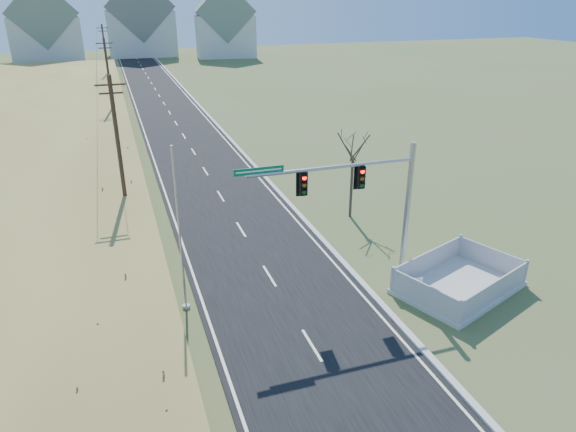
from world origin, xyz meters
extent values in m
plane|color=#465C2C|center=(0.00, 0.00, 0.00)|extent=(260.00, 260.00, 0.00)
cube|color=black|center=(0.00, 50.00, 0.03)|extent=(8.00, 180.00, 0.06)
cube|color=#B2AFA8|center=(4.15, 50.00, 0.09)|extent=(0.30, 180.00, 0.18)
cylinder|color=#422D1E|center=(-6.50, 15.00, 4.50)|extent=(0.26, 0.26, 9.00)
cube|color=#422D1E|center=(-6.50, 15.00, 8.40)|extent=(1.80, 0.10, 0.10)
cube|color=#422D1E|center=(-6.50, 15.00, 7.90)|extent=(1.40, 0.10, 0.10)
cylinder|color=#422D1E|center=(-6.50, 45.00, 4.50)|extent=(0.26, 0.26, 9.00)
cube|color=#422D1E|center=(-6.50, 45.00, 8.40)|extent=(1.80, 0.10, 0.10)
cube|color=#422D1E|center=(-6.50, 45.00, 7.90)|extent=(1.40, 0.10, 0.10)
cylinder|color=#422D1E|center=(-6.50, 75.00, 4.50)|extent=(0.26, 0.26, 9.00)
cube|color=#422D1E|center=(-6.50, 75.00, 8.40)|extent=(1.80, 0.10, 0.10)
cube|color=#422D1E|center=(-6.50, 75.00, 7.90)|extent=(1.40, 0.10, 0.10)
cube|color=silver|center=(-18.00, 108.00, 4.50)|extent=(14.66, 10.95, 9.00)
cube|color=slate|center=(-18.00, 108.00, 9.90)|extent=(14.93, 11.17, 14.26)
cube|color=silver|center=(2.00, 112.00, 5.00)|extent=(15.00, 10.00, 10.00)
cube|color=slate|center=(2.00, 112.00, 10.90)|extent=(15.27, 10.20, 15.27)
cube|color=silver|center=(20.00, 104.00, 4.50)|extent=(13.87, 10.31, 9.00)
cube|color=slate|center=(20.00, 104.00, 9.90)|extent=(14.12, 10.51, 13.24)
cylinder|color=#9EA0A5|center=(6.50, 1.99, 0.10)|extent=(0.61, 0.61, 0.20)
cylinder|color=#9EA0A5|center=(6.50, 1.99, 3.53)|extent=(0.26, 0.26, 7.06)
cylinder|color=#9EA0A5|center=(2.46, 2.03, 6.26)|extent=(8.07, 0.24, 0.16)
cube|color=black|center=(3.88, 2.01, 5.63)|extent=(0.34, 0.28, 1.05)
cube|color=black|center=(1.05, 2.04, 5.63)|extent=(0.34, 0.28, 1.05)
cube|color=#05623B|center=(-0.97, 2.06, 6.46)|extent=(2.22, 0.06, 0.30)
cube|color=#B7B5AD|center=(8.45, -0.15, 0.11)|extent=(6.96, 5.88, 0.22)
cube|color=#9A999E|center=(9.11, -1.90, 0.79)|extent=(5.27, 2.07, 1.12)
cube|color=#9A999E|center=(7.78, 1.60, 0.79)|extent=(5.27, 2.07, 1.12)
cube|color=#9A999E|center=(5.83, -1.15, 0.79)|extent=(1.40, 3.53, 1.12)
cube|color=#9A999E|center=(11.07, 0.84, 0.79)|extent=(1.40, 3.53, 1.12)
cube|color=white|center=(6.53, 0.52, 0.33)|extent=(0.49, 0.17, 0.62)
cube|color=red|center=(6.52, 0.49, 0.33)|extent=(0.39, 0.12, 0.18)
cylinder|color=#B7B5AD|center=(-4.48, 2.53, 0.08)|extent=(0.35, 0.35, 0.16)
cylinder|color=#9EA0A5|center=(-4.48, 2.53, 3.88)|extent=(0.10, 0.10, 7.77)
cylinder|color=#4C3F33|center=(7.29, 9.81, 1.96)|extent=(0.18, 0.18, 3.93)
camera|label=1|loc=(-6.53, -18.06, 13.37)|focal=32.00mm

